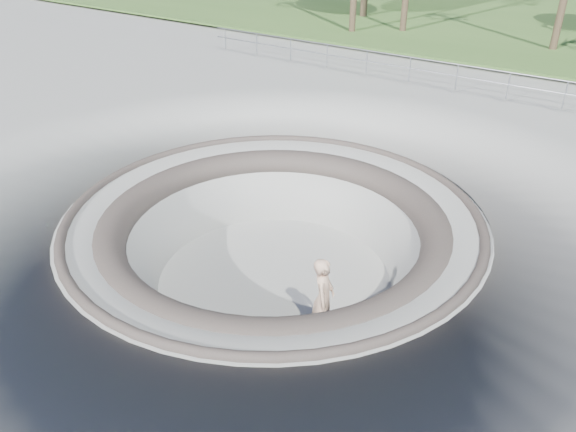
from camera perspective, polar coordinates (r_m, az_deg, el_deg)
The scene contains 6 objects.
ground at distance 13.83m, azimuth -1.45°, elevation 0.26°, with size 180.00×180.00×0.00m, color gray.
skate_bowl at distance 14.81m, azimuth -1.37°, elevation -5.93°, with size 14.00×14.00×4.10m.
grass_strip at distance 44.70m, azimuth 27.18°, elevation 18.07°, with size 180.00×36.00×0.12m.
safety_railing at distance 23.60m, azimuth 16.77°, elevation 13.39°, with size 25.00×0.06×1.03m.
skateboard at distance 13.02m, azimuth 3.47°, elevation -11.80°, with size 0.89×0.31×0.09m.
skater at distance 12.37m, azimuth 3.61°, elevation -8.29°, with size 0.72×0.47×1.98m, color #D4A889.
Camera 1 is at (7.30, -9.62, 6.74)m, focal length 35.00 mm.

